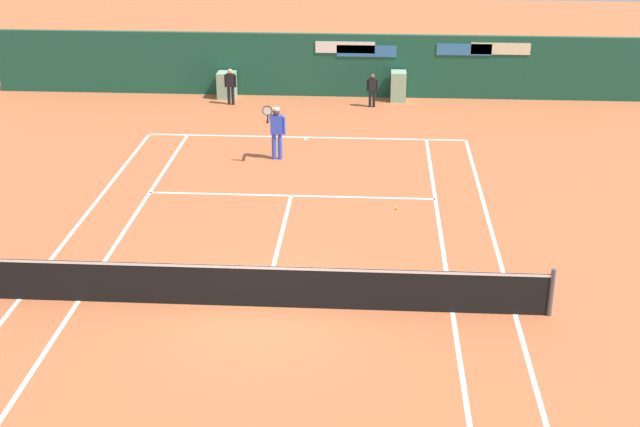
% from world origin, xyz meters
% --- Properties ---
extents(ground_plane, '(80.00, 80.00, 0.01)m').
position_xyz_m(ground_plane, '(-0.00, 0.58, 0.00)').
color(ground_plane, '#BC6038').
extents(tennis_net, '(12.10, 0.10, 1.07)m').
position_xyz_m(tennis_net, '(0.00, 0.00, 0.51)').
color(tennis_net, '#4C4C51').
rests_on(tennis_net, ground_plane).
extents(sponsor_back_wall, '(25.00, 1.02, 2.40)m').
position_xyz_m(sponsor_back_wall, '(0.00, 16.97, 1.16)').
color(sponsor_back_wall, '#194C38').
rests_on(sponsor_back_wall, ground_plane).
extents(player_on_baseline, '(0.63, 0.70, 1.87)m').
position_xyz_m(player_on_baseline, '(-0.73, 9.44, 0.99)').
color(player_on_baseline, blue).
rests_on(player_on_baseline, ground_plane).
extents(ball_kid_left_post, '(0.42, 0.18, 1.25)m').
position_xyz_m(ball_kid_left_post, '(2.16, 15.52, 0.72)').
color(ball_kid_left_post, black).
rests_on(ball_kid_left_post, ground_plane).
extents(ball_kid_centre_post, '(0.45, 0.19, 1.36)m').
position_xyz_m(ball_kid_centre_post, '(-3.11, 15.52, 0.78)').
color(ball_kid_centre_post, black).
rests_on(ball_kid_centre_post, ground_plane).
extents(tennis_ball_by_sideline, '(0.07, 0.07, 0.07)m').
position_xyz_m(tennis_ball_by_sideline, '(2.92, 5.59, 0.03)').
color(tennis_ball_by_sideline, '#CCE033').
rests_on(tennis_ball_by_sideline, ground_plane).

